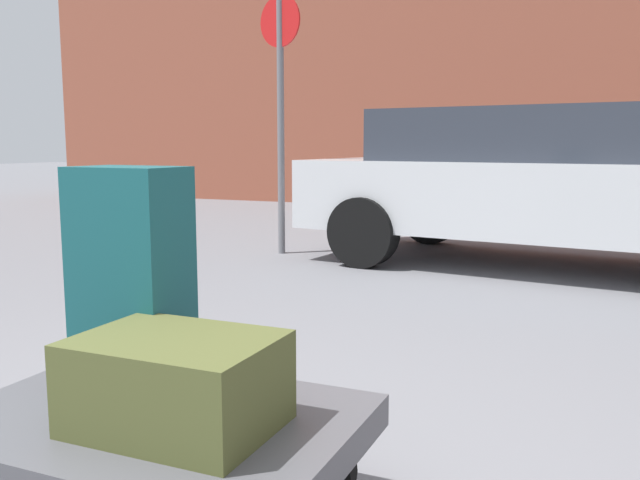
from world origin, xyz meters
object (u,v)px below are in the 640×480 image
(luggage_cart, at_px, (157,436))
(no_parking_sign, at_px, (281,97))
(suitcase_teal_rear_right, at_px, (131,273))
(parked_car, at_px, (540,183))
(suitcase_olive_rear_left, at_px, (177,383))

(luggage_cart, bearing_deg, no_parking_sign, 112.43)
(suitcase_teal_rear_right, bearing_deg, parked_car, 81.63)
(luggage_cart, relative_size, no_parking_sign, 0.45)
(suitcase_olive_rear_left, bearing_deg, no_parking_sign, 113.32)
(luggage_cart, bearing_deg, parked_car, 83.26)
(suitcase_olive_rear_left, height_order, parked_car, parked_car)
(luggage_cart, bearing_deg, suitcase_teal_rear_right, 138.01)
(parked_car, bearing_deg, no_parking_sign, -173.60)
(parked_car, distance_m, no_parking_sign, 2.62)
(suitcase_teal_rear_right, relative_size, no_parking_sign, 0.27)
(luggage_cart, relative_size, suitcase_olive_rear_left, 2.16)
(luggage_cart, height_order, parked_car, parked_car)
(suitcase_olive_rear_left, distance_m, parked_car, 4.97)
(parked_car, bearing_deg, suitcase_teal_rear_right, -100.24)
(suitcase_teal_rear_right, bearing_deg, suitcase_olive_rear_left, -35.85)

